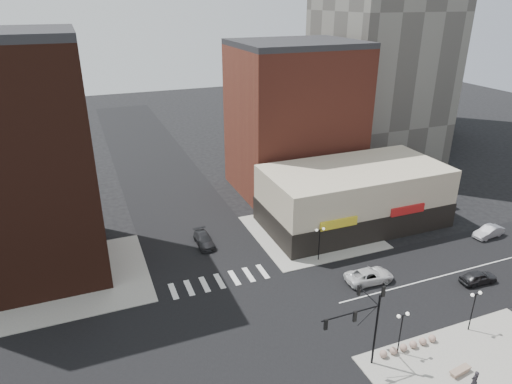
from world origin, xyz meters
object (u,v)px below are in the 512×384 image
street_lamp_ne (320,236)px  silver_sedan (489,232)px  street_lamp_se_a (402,323)px  stone_bench (460,371)px  dark_sedan_east (478,277)px  dark_sedan_north (204,240)px  pedestrian (474,381)px  white_suv (369,276)px  traffic_signal (365,316)px  street_lamp_se_b (475,301)px

street_lamp_ne → silver_sedan: (23.20, -3.02, -2.57)m
street_lamp_se_a → stone_bench: 5.83m
dark_sedan_east → dark_sedan_north: size_ratio=0.87×
dark_sedan_north → pedestrian: 32.95m
pedestrian → white_suv: bearing=-91.3°
dark_sedan_north → dark_sedan_east: bearing=-36.2°
street_lamp_se_a → pedestrian: (2.88, -5.57, -2.23)m
traffic_signal → street_lamp_se_a: size_ratio=1.87×
street_lamp_se_b → dark_sedan_north: (-18.50, 24.54, -2.60)m
dark_sedan_east → pedestrian: pedestrian is taller
traffic_signal → street_lamp_se_a: (3.76, -0.17, -1.67)m
silver_sedan → dark_sedan_east: bearing=-58.4°
dark_sedan_north → pedestrian: bearing=-65.5°
traffic_signal → street_lamp_ne: traffic_signal is taller
street_lamp_ne → stone_bench: size_ratio=2.02×
street_lamp_se_a → stone_bench: street_lamp_se_a is taller
dark_sedan_north → traffic_signal: bearing=-74.0°
white_suv → dark_sedan_north: (-14.51, 14.42, -0.06)m
white_suv → dark_sedan_east: bearing=-110.0°
stone_bench → street_lamp_se_b: bearing=31.3°
traffic_signal → street_lamp_se_b: bearing=-0.8°
street_lamp_se_b → dark_sedan_north: size_ratio=0.88×
street_lamp_ne → pedestrian: bearing=-85.0°
street_lamp_ne → dark_sedan_north: 14.56m
dark_sedan_east → stone_bench: dark_sedan_east is taller
street_lamp_se_b → silver_sedan: (16.20, 12.98, -2.57)m
street_lamp_se_a → street_lamp_ne: size_ratio=1.00×
street_lamp_se_a → dark_sedan_east: bearing=20.6°
traffic_signal → pedestrian: 9.61m
street_lamp_se_b → pedestrian: 7.89m
silver_sedan → dark_sedan_north: 36.57m
silver_sedan → dark_sedan_north: bearing=-115.2°
street_lamp_se_a → dark_sedan_east: street_lamp_se_a is taller
stone_bench → dark_sedan_east: bearing=31.3°
street_lamp_ne → white_suv: street_lamp_ne is taller
pedestrian → traffic_signal: bearing=-38.1°
street_lamp_se_a → white_suv: 11.18m
white_suv → dark_sedan_north: 20.45m
traffic_signal → dark_sedan_north: size_ratio=1.64×
traffic_signal → white_suv: size_ratio=1.45×
street_lamp_se_b → stone_bench: 6.81m
silver_sedan → stone_bench: bearing=-58.0°
street_lamp_se_b → dark_sedan_east: (6.85, 5.58, -2.59)m
traffic_signal → stone_bench: (6.99, -4.05, -4.59)m
silver_sedan → white_suv: bearing=-88.7°
street_lamp_se_a → dark_sedan_east: size_ratio=1.01×
pedestrian → dark_sedan_north: bearing=-63.3°
silver_sedan → stone_bench: (-20.98, -16.86, -0.35)m
traffic_signal → dark_sedan_north: 25.64m
silver_sedan → pedestrian: (-21.32, -18.56, 0.34)m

